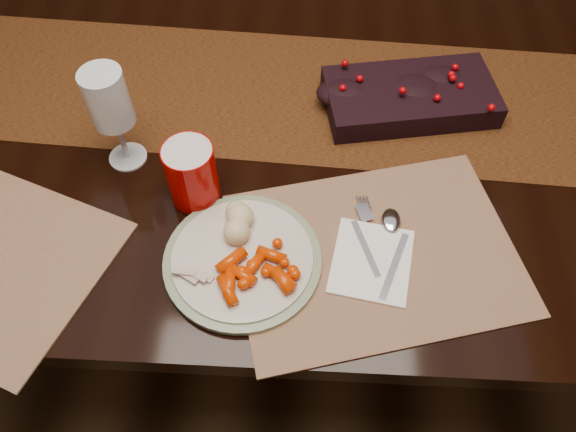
{
  "coord_description": "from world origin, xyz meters",
  "views": [
    {
      "loc": [
        0.05,
        -0.78,
        1.53
      ],
      "look_at": [
        0.03,
        -0.27,
        0.8
      ],
      "focal_mm": 35.0,
      "sensor_mm": 36.0,
      "label": 1
    }
  ],
  "objects_px": {
    "placemat_main": "(375,253)",
    "napkin": "(372,261)",
    "wine_glass": "(115,119)",
    "centerpiece": "(410,94)",
    "dining_table": "(282,225)",
    "dinner_plate": "(242,259)",
    "mashed_potatoes": "(249,219)",
    "red_cup": "(192,174)",
    "baby_carrots": "(257,272)",
    "turkey_shreds": "(194,270)"
  },
  "relations": [
    {
      "from": "baby_carrots",
      "to": "napkin",
      "type": "xyz_separation_m",
      "value": [
        0.18,
        0.04,
        -0.02
      ]
    },
    {
      "from": "placemat_main",
      "to": "wine_glass",
      "type": "xyz_separation_m",
      "value": [
        -0.44,
        0.18,
        0.1
      ]
    },
    {
      "from": "centerpiece",
      "to": "turkey_shreds",
      "type": "height_order",
      "value": "centerpiece"
    },
    {
      "from": "dinner_plate",
      "to": "wine_glass",
      "type": "bearing_deg",
      "value": 137.61
    },
    {
      "from": "red_cup",
      "to": "dining_table",
      "type": "bearing_deg",
      "value": 55.86
    },
    {
      "from": "dining_table",
      "to": "mashed_potatoes",
      "type": "bearing_deg",
      "value": -97.23
    },
    {
      "from": "baby_carrots",
      "to": "mashed_potatoes",
      "type": "height_order",
      "value": "mashed_potatoes"
    },
    {
      "from": "dinner_plate",
      "to": "turkey_shreds",
      "type": "bearing_deg",
      "value": -155.28
    },
    {
      "from": "centerpiece",
      "to": "red_cup",
      "type": "xyz_separation_m",
      "value": [
        -0.38,
        -0.24,
        0.03
      ]
    },
    {
      "from": "placemat_main",
      "to": "dinner_plate",
      "type": "xyz_separation_m",
      "value": [
        -0.21,
        -0.03,
        0.01
      ]
    },
    {
      "from": "dining_table",
      "to": "turkey_shreds",
      "type": "bearing_deg",
      "value": -107.31
    },
    {
      "from": "mashed_potatoes",
      "to": "centerpiece",
      "type": "bearing_deg",
      "value": 47.86
    },
    {
      "from": "placemat_main",
      "to": "baby_carrots",
      "type": "height_order",
      "value": "baby_carrots"
    },
    {
      "from": "mashed_potatoes",
      "to": "red_cup",
      "type": "distance_m",
      "value": 0.13
    },
    {
      "from": "baby_carrots",
      "to": "centerpiece",
      "type": "bearing_deg",
      "value": 56.73
    },
    {
      "from": "centerpiece",
      "to": "napkin",
      "type": "bearing_deg",
      "value": -103.1
    },
    {
      "from": "wine_glass",
      "to": "mashed_potatoes",
      "type": "bearing_deg",
      "value": -32.79
    },
    {
      "from": "napkin",
      "to": "baby_carrots",
      "type": "bearing_deg",
      "value": -156.96
    },
    {
      "from": "centerpiece",
      "to": "napkin",
      "type": "relative_size",
      "value": 2.25
    },
    {
      "from": "mashed_potatoes",
      "to": "wine_glass",
      "type": "relative_size",
      "value": 0.43
    },
    {
      "from": "dining_table",
      "to": "dinner_plate",
      "type": "height_order",
      "value": "dinner_plate"
    },
    {
      "from": "centerpiece",
      "to": "mashed_potatoes",
      "type": "distance_m",
      "value": 0.42
    },
    {
      "from": "placemat_main",
      "to": "wine_glass",
      "type": "relative_size",
      "value": 2.28
    },
    {
      "from": "placemat_main",
      "to": "napkin",
      "type": "height_order",
      "value": "napkin"
    },
    {
      "from": "centerpiece",
      "to": "placemat_main",
      "type": "relative_size",
      "value": 0.71
    },
    {
      "from": "turkey_shreds",
      "to": "napkin",
      "type": "distance_m",
      "value": 0.28
    },
    {
      "from": "wine_glass",
      "to": "centerpiece",
      "type": "bearing_deg",
      "value": 16.79
    },
    {
      "from": "baby_carrots",
      "to": "red_cup",
      "type": "bearing_deg",
      "value": 126.9
    },
    {
      "from": "red_cup",
      "to": "wine_glass",
      "type": "height_order",
      "value": "wine_glass"
    },
    {
      "from": "mashed_potatoes",
      "to": "red_cup",
      "type": "relative_size",
      "value": 0.73
    },
    {
      "from": "placemat_main",
      "to": "baby_carrots",
      "type": "distance_m",
      "value": 0.2
    },
    {
      "from": "dining_table",
      "to": "napkin",
      "type": "xyz_separation_m",
      "value": [
        0.16,
        -0.32,
        0.38
      ]
    },
    {
      "from": "baby_carrots",
      "to": "turkey_shreds",
      "type": "bearing_deg",
      "value": -179.48
    },
    {
      "from": "placemat_main",
      "to": "mashed_potatoes",
      "type": "relative_size",
      "value": 5.34
    },
    {
      "from": "centerpiece",
      "to": "mashed_potatoes",
      "type": "xyz_separation_m",
      "value": [
        -0.28,
        -0.31,
        0.01
      ]
    },
    {
      "from": "dining_table",
      "to": "placemat_main",
      "type": "bearing_deg",
      "value": -60.48
    },
    {
      "from": "dinner_plate",
      "to": "turkey_shreds",
      "type": "relative_size",
      "value": 3.76
    },
    {
      "from": "dining_table",
      "to": "centerpiece",
      "type": "height_order",
      "value": "centerpiece"
    },
    {
      "from": "dining_table",
      "to": "dinner_plate",
      "type": "xyz_separation_m",
      "value": [
        -0.04,
        -0.33,
        0.39
      ]
    },
    {
      "from": "placemat_main",
      "to": "baby_carrots",
      "type": "relative_size",
      "value": 4.36
    },
    {
      "from": "placemat_main",
      "to": "baby_carrots",
      "type": "xyz_separation_m",
      "value": [
        -0.19,
        -0.06,
        0.03
      ]
    },
    {
      "from": "turkey_shreds",
      "to": "napkin",
      "type": "bearing_deg",
      "value": 8.69
    },
    {
      "from": "dinner_plate",
      "to": "baby_carrots",
      "type": "bearing_deg",
      "value": -49.29
    },
    {
      "from": "baby_carrots",
      "to": "napkin",
      "type": "height_order",
      "value": "baby_carrots"
    },
    {
      "from": "turkey_shreds",
      "to": "dining_table",
      "type": "bearing_deg",
      "value": 72.69
    },
    {
      "from": "turkey_shreds",
      "to": "dinner_plate",
      "type": "bearing_deg",
      "value": 24.72
    },
    {
      "from": "dining_table",
      "to": "turkey_shreds",
      "type": "relative_size",
      "value": 26.82
    },
    {
      "from": "dining_table",
      "to": "dinner_plate",
      "type": "distance_m",
      "value": 0.51
    },
    {
      "from": "turkey_shreds",
      "to": "centerpiece",
      "type": "bearing_deg",
      "value": 48.08
    },
    {
      "from": "red_cup",
      "to": "wine_glass",
      "type": "relative_size",
      "value": 0.59
    }
  ]
}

